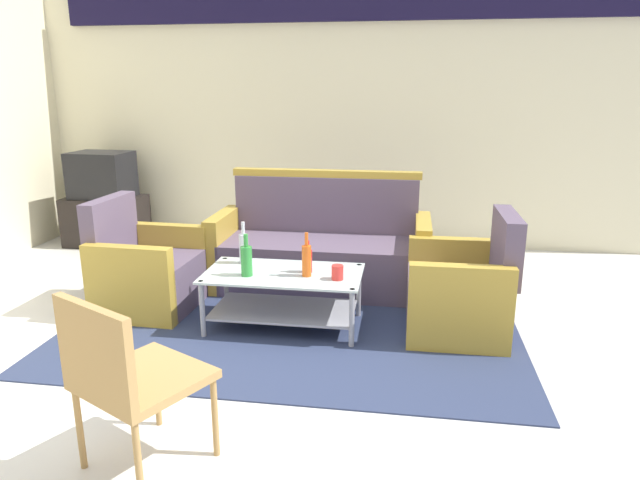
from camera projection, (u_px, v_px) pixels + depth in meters
name	position (u px, v px, depth m)	size (l,w,h in m)	color
ground_plane	(277.00, 374.00, 3.41)	(14.00, 14.00, 0.00)	silver
wall_back	(340.00, 105.00, 5.93)	(6.52, 0.19, 2.80)	beige
rug	(295.00, 320.00, 4.18)	(3.18, 2.29, 0.01)	#2D3856
couch	(321.00, 251.00, 4.80)	(1.80, 0.75, 0.96)	#5B4C60
armchair_left	(147.00, 272.00, 4.35)	(0.73, 0.79, 0.85)	#5B4C60
armchair_right	(461.00, 293.00, 3.92)	(0.70, 0.76, 0.85)	#5B4C60
coffee_table	(284.00, 291.00, 4.00)	(1.10, 0.60, 0.40)	silver
bottle_orange	(307.00, 260.00, 3.86)	(0.06, 0.06, 0.31)	#D85919
bottle_red	(308.00, 260.00, 3.95)	(0.06, 0.06, 0.23)	red
bottle_clear	(244.00, 248.00, 4.14)	(0.07, 0.07, 0.31)	silver
bottle_green	(247.00, 260.00, 3.87)	(0.08, 0.08, 0.29)	#2D8C38
cup	(337.00, 272.00, 3.81)	(0.08, 0.08, 0.10)	red
tv_stand	(106.00, 221.00, 6.13)	(0.80, 0.50, 0.52)	black
television	(102.00, 175.00, 6.00)	(0.62, 0.47, 0.48)	black
wicker_chair	(125.00, 372.00, 2.42)	(0.65, 0.65, 0.84)	#AD844C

